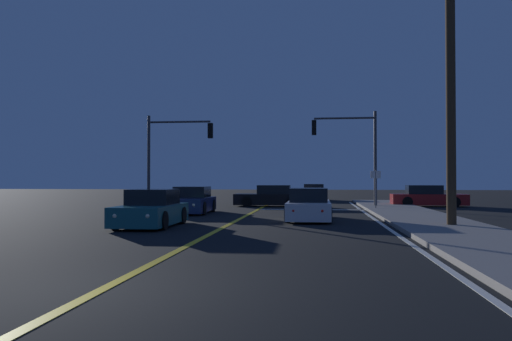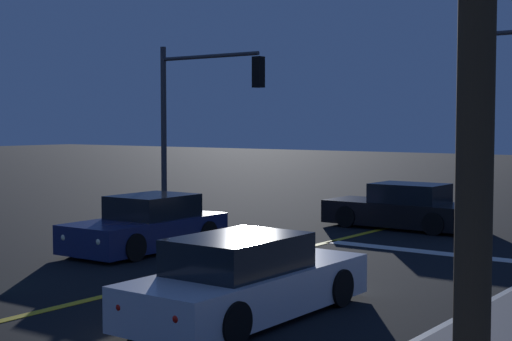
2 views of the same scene
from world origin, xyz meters
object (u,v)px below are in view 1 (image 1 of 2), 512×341
Objects in this scene: car_lead_oncoming_navy at (192,202)px; utility_pole_right at (451,75)px; car_distant_tail_black at (271,197)px; traffic_signal_far_left at (172,146)px; car_mid_block_charcoal at (313,193)px; street_sign_corner at (376,183)px; car_far_approaching_white at (309,206)px; car_side_waiting_teal at (151,210)px; car_parked_curb_red at (427,197)px; traffic_signal_near_right at (352,143)px.

car_lead_oncoming_navy is 13.79m from utility_pole_right.
traffic_signal_far_left reaches higher than car_distant_tail_black.
car_distant_tail_black is at bearing 24.92° from traffic_signal_far_left.
utility_pole_right is at bearing -41.53° from traffic_signal_far_left.
car_lead_oncoming_navy is at bearing -111.75° from car_mid_block_charcoal.
car_distant_tail_black is 7.37m from street_sign_corner.
utility_pole_right reaches higher than car_far_approaching_white.
car_mid_block_charcoal is at bearing -104.00° from car_side_waiting_teal.
street_sign_corner reaches higher than car_distant_tail_black.
street_sign_corner is at bearing -36.16° from car_parked_curb_red.
car_far_approaching_white is 6.64m from car_side_waiting_teal.
car_side_waiting_teal is at bearing 168.08° from car_distant_tail_black.
traffic_signal_near_right is at bearing 76.27° from car_far_approaching_white.
traffic_signal_far_left is (-8.34, -11.81, 3.13)m from car_mid_block_charcoal.
car_mid_block_charcoal is 0.44× the size of utility_pole_right.
car_far_approaching_white and car_parked_curb_red have the same top height.
car_lead_oncoming_navy is 0.42× the size of utility_pole_right.
traffic_signal_near_right is at bearing -104.09° from car_distant_tail_black.
car_lead_oncoming_navy is 1.97× the size of street_sign_corner.
car_far_approaching_white is 0.82× the size of traffic_signal_near_right.
utility_pole_right is (-2.36, -15.24, 4.74)m from car_parked_curb_red.
car_side_waiting_teal is 1.89× the size of street_sign_corner.
car_far_approaching_white is at bearing 76.00° from traffic_signal_near_right.
traffic_signal_near_right is 2.62× the size of street_sign_corner.
car_lead_oncoming_navy is at bearing -63.26° from traffic_signal_far_left.
traffic_signal_far_left is at bearing 138.47° from utility_pole_right.
traffic_signal_near_right reaches higher than car_far_approaching_white.
car_distant_tail_black is at bearing -13.98° from traffic_signal_near_right.
car_far_approaching_white is at bearing -148.48° from car_side_waiting_teal.
car_far_approaching_white is 14.03m from car_parked_curb_red.
car_side_waiting_teal is at bearing -38.75° from car_parked_curb_red.
utility_pole_right is (4.92, -3.25, 4.74)m from car_far_approaching_white.
car_lead_oncoming_navy and car_side_waiting_teal have the same top height.
car_mid_block_charcoal is 17.50m from car_lead_oncoming_navy.
car_mid_block_charcoal is at bearing 101.67° from utility_pole_right.
traffic_signal_near_right is 13.39m from utility_pole_right.
utility_pole_right is at bearing -82.25° from street_sign_corner.
car_lead_oncoming_navy is 15.55m from car_parked_curb_red.
traffic_signal_near_right is (8.08, 13.36, 3.29)m from car_side_waiting_teal.
car_mid_block_charcoal is 20.25m from car_far_approaching_white.
car_distant_tail_black is 0.44× the size of utility_pole_right.
car_side_waiting_teal is 11.56m from utility_pole_right.
car_mid_block_charcoal is at bearing 54.79° from traffic_signal_far_left.
car_far_approaching_white is 0.46× the size of utility_pole_right.
car_distant_tail_black is at bearing 117.59° from utility_pole_right.
car_mid_block_charcoal and car_parked_curb_red have the same top height.
utility_pole_right reaches higher than car_lead_oncoming_navy.
car_side_waiting_teal is 0.72× the size of traffic_signal_near_right.
traffic_signal_far_left reaches higher than street_sign_corner.
traffic_signal_near_right is (-4.82, -2.16, 3.29)m from car_parked_curb_red.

